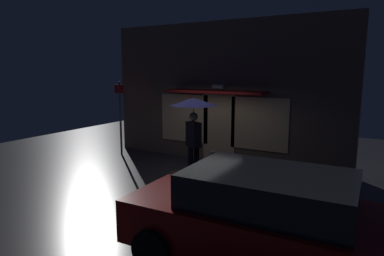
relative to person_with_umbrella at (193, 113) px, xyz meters
The scene contains 7 objects.
ground_plane 1.84m from the person_with_umbrella, 103.79° to the right, with size 18.00×18.00×0.00m, color #2D2D33.
building_facade 2.00m from the person_with_umbrella, 92.74° to the left, with size 8.06×1.00×4.47m.
person_with_umbrella is the anchor object (origin of this frame).
parked_car 4.64m from the person_with_umbrella, 45.78° to the right, with size 4.32×2.17×1.47m.
street_sign_post 3.63m from the person_with_umbrella, 164.93° to the left, with size 0.40×0.07×2.57m.
sidewalk_bollard 1.86m from the person_with_umbrella, 85.25° to the left, with size 0.20×0.20×0.53m, color #9E998E.
sidewalk_bollard_2 2.18m from the person_with_umbrella, 40.36° to the left, with size 0.26×0.26×0.46m, color slate.
Camera 1 is at (4.66, -7.53, 2.92)m, focal length 31.68 mm.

